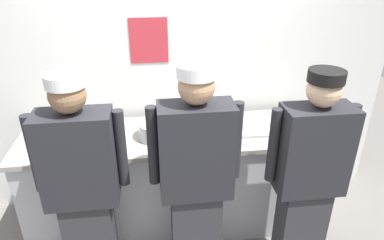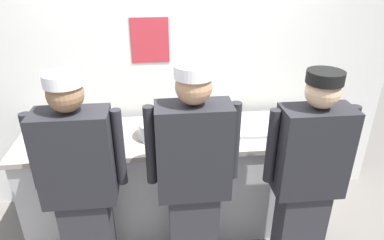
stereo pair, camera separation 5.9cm
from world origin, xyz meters
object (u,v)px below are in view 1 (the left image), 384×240
(ramekin_red_sauce, at_px, (107,131))
(chef_center, at_px, (196,180))
(chef_near_left, at_px, (83,187))
(chefs_knife, at_px, (53,133))
(squeeze_bottle_primary, at_px, (295,124))
(squeeze_bottle_secondary, at_px, (209,125))
(plate_stack_front, at_px, (74,143))
(deli_cup, at_px, (44,139))
(sheet_tray, at_px, (251,127))
(ramekin_yellow_sauce, at_px, (197,125))
(mixing_bowl_steel, at_px, (158,130))
(ramekin_green_sauce, at_px, (187,120))
(chef_far_right, at_px, (308,177))

(ramekin_red_sauce, bearing_deg, chef_center, -47.75)
(chef_near_left, distance_m, chefs_knife, 0.81)
(squeeze_bottle_primary, height_order, squeeze_bottle_secondary, squeeze_bottle_secondary)
(plate_stack_front, bearing_deg, deli_cup, 161.79)
(sheet_tray, bearing_deg, squeeze_bottle_primary, -21.25)
(chef_center, height_order, sheet_tray, chef_center)
(sheet_tray, height_order, ramekin_yellow_sauce, ramekin_yellow_sauce)
(squeeze_bottle_primary, bearing_deg, squeeze_bottle_secondary, 177.47)
(ramekin_yellow_sauce, bearing_deg, sheet_tray, -8.11)
(squeeze_bottle_secondary, xyz_separation_m, deli_cup, (-1.29, 0.03, -0.05))
(squeeze_bottle_primary, xyz_separation_m, ramekin_yellow_sauce, (-0.78, 0.19, -0.06))
(squeeze_bottle_secondary, height_order, deli_cup, squeeze_bottle_secondary)
(mixing_bowl_steel, height_order, chefs_knife, mixing_bowl_steel)
(sheet_tray, height_order, squeeze_bottle_primary, squeeze_bottle_primary)
(mixing_bowl_steel, bearing_deg, chef_near_left, -133.00)
(plate_stack_front, relative_size, ramekin_green_sauce, 2.10)
(ramekin_yellow_sauce, bearing_deg, squeeze_bottle_secondary, -65.39)
(ramekin_yellow_sauce, xyz_separation_m, deli_cup, (-1.21, -0.14, 0.03))
(chef_far_right, bearing_deg, plate_stack_front, 162.29)
(sheet_tray, bearing_deg, chefs_knife, 175.84)
(chef_near_left, height_order, mixing_bowl_steel, chef_near_left)
(ramekin_red_sauce, distance_m, deli_cup, 0.48)
(ramekin_red_sauce, distance_m, ramekin_green_sauce, 0.69)
(chef_far_right, bearing_deg, squeeze_bottle_secondary, 135.90)
(mixing_bowl_steel, bearing_deg, chef_center, -69.23)
(squeeze_bottle_primary, relative_size, chefs_knife, 0.65)
(sheet_tray, bearing_deg, plate_stack_front, -173.99)
(mixing_bowl_steel, relative_size, ramekin_yellow_sauce, 3.44)
(ramekin_red_sauce, relative_size, ramekin_yellow_sauce, 1.20)
(chef_near_left, relative_size, chef_far_right, 1.01)
(chef_center, bearing_deg, chef_near_left, 177.18)
(ramekin_red_sauce, bearing_deg, deli_cup, -164.66)
(chef_far_right, relative_size, sheet_tray, 3.19)
(chef_center, relative_size, ramekin_yellow_sauce, 18.96)
(chef_center, height_order, chef_far_right, chef_center)
(mixing_bowl_steel, xyz_separation_m, sheet_tray, (0.79, 0.05, -0.06))
(chef_near_left, xyz_separation_m, ramekin_yellow_sauce, (0.85, 0.67, 0.06))
(deli_cup, bearing_deg, chefs_knife, 84.12)
(deli_cup, height_order, chefs_knife, deli_cup)
(chef_far_right, distance_m, plate_stack_front, 1.73)
(chef_near_left, distance_m, chef_far_right, 1.53)
(sheet_tray, relative_size, ramekin_green_sauce, 4.87)
(chefs_knife, bearing_deg, squeeze_bottle_primary, -7.15)
(deli_cup, bearing_deg, chef_far_right, -17.78)
(chef_far_right, bearing_deg, squeeze_bottle_primary, 78.49)
(squeeze_bottle_secondary, relative_size, deli_cup, 1.94)
(ramekin_green_sauce, height_order, chefs_knife, ramekin_green_sauce)
(ramekin_red_sauce, relative_size, chefs_knife, 0.39)
(sheet_tray, relative_size, squeeze_bottle_secondary, 2.47)
(chef_near_left, xyz_separation_m, ramekin_red_sauce, (0.10, 0.67, 0.06))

